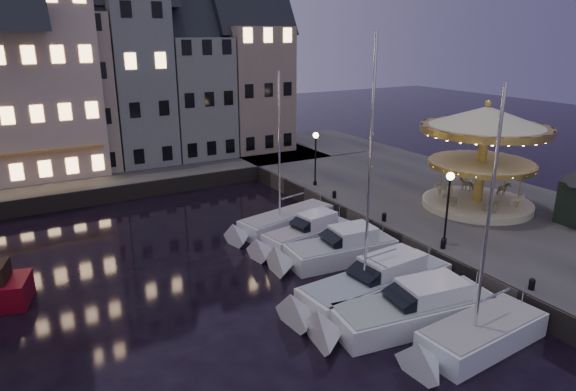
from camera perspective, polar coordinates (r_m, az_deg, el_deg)
ground at (r=26.02m, az=7.06°, el=-11.75°), size 160.00×160.00×0.00m
quay_east at (r=38.71m, az=18.47°, el=-1.46°), size 16.00×56.00×1.30m
quay_north at (r=47.85m, az=-21.83°, el=1.75°), size 44.00×12.00×1.30m
quaywall_e at (r=33.39m, az=9.21°, el=-3.77°), size 0.15×44.00×1.30m
quaywall_n at (r=42.45m, az=-17.91°, el=0.25°), size 48.00×0.15×1.30m
streetlamp_b at (r=29.67m, az=17.39°, el=-0.23°), size 0.44×0.44×4.17m
streetlamp_c at (r=39.67m, az=3.08°, el=4.95°), size 0.44×0.44×4.17m
streetlamp_d at (r=42.42m, az=21.01°, el=4.63°), size 0.44×0.44×4.17m
bollard_a at (r=26.69m, az=25.48°, el=-8.81°), size 0.30×0.30×0.57m
bollard_b at (r=29.74m, az=16.87°, el=-5.10°), size 0.30×0.30×0.57m
bollard_c at (r=33.07m, az=10.64°, el=-2.31°), size 0.30×0.30×0.57m
bollard_d at (r=37.17m, az=5.18°, el=0.17°), size 0.30×0.30×0.57m
townhouse_nc at (r=48.44m, az=-23.32°, el=11.58°), size 6.82×8.00×14.80m
townhouse_nd at (r=49.44m, az=-16.65°, el=12.94°), size 5.50×8.00×15.80m
townhouse_ne at (r=51.13m, az=-10.46°, el=11.81°), size 6.16×8.00×12.80m
townhouse_nf at (r=53.42m, az=-4.23°, el=12.83°), size 6.82×8.00×13.80m
motorboat_a at (r=23.52m, az=19.93°, el=-14.72°), size 7.06×2.70×11.71m
motorboat_b at (r=24.39m, az=13.03°, el=-12.52°), size 8.86×3.66×2.15m
motorboat_c at (r=26.29m, az=9.17°, el=-9.84°), size 9.55×3.14×12.65m
motorboat_d at (r=30.00m, az=5.23°, el=-6.17°), size 7.53×3.02×2.15m
motorboat_e at (r=31.95m, az=1.68°, el=-4.58°), size 7.07×2.95×2.15m
motorboat_f at (r=34.46m, az=-0.77°, el=-3.07°), size 8.15×3.65×10.79m
carousel at (r=36.34m, az=20.99°, el=6.00°), size 8.34×8.34×7.30m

